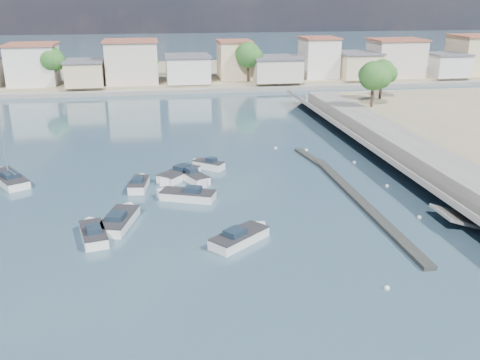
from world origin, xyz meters
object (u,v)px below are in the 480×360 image
Objects in this scene: motorboat_a at (93,233)px; motorboat_e at (120,220)px; motorboat_c at (185,195)px; motorboat_h at (242,237)px; sailboat at (8,178)px; motorboat_d at (177,175)px; motorboat_b at (139,184)px; motorboat_g at (194,178)px; motorboat_f at (207,165)px.

motorboat_a is 3.10m from motorboat_e.
motorboat_a is at bearing -129.21° from motorboat_e.
motorboat_c is (7.75, 7.24, 0.00)m from motorboat_a.
motorboat_c is 1.09× the size of motorboat_h.
sailboat reaches higher than motorboat_c.
sailboat is (-21.29, 17.68, 0.03)m from motorboat_h.
motorboat_c is at bearing -86.21° from motorboat_d.
motorboat_b is 15.89m from motorboat_h.
motorboat_d is 0.84× the size of motorboat_e.
motorboat_e is 1.30× the size of motorboat_g.
motorboat_b is at bearing -169.93° from motorboat_g.
sailboat is (-17.58, 7.86, 0.03)m from motorboat_c.
motorboat_c is at bearing -104.64° from motorboat_g.
motorboat_f is (8.86, 13.94, -0.00)m from motorboat_e.
motorboat_d is 1.09× the size of motorboat_g.
motorboat_b is 0.79× the size of motorboat_c.
motorboat_f is at bearing 91.92° from motorboat_h.
motorboat_f is at bearing 71.37° from motorboat_c.
motorboat_d and motorboat_h have the same top height.
sailboat reaches higher than motorboat_f.
motorboat_g is at bearing 53.34° from motorboat_a.
motorboat_g is at bearing -8.93° from sailboat.
motorboat_e is at bearing 152.28° from motorboat_h.
motorboat_b is at bearing -144.77° from motorboat_f.
motorboat_b is at bearing 80.21° from motorboat_e.
motorboat_c is 10.50m from motorboat_h.
motorboat_c and motorboat_e have the same top height.
motorboat_c is 19.26m from sailboat.
motorboat_d is 12.14m from motorboat_e.
motorboat_a is 19.60m from motorboat_f.
motorboat_h is (2.42, -14.72, -0.00)m from motorboat_g.
motorboat_h is (3.70, -9.83, -0.00)m from motorboat_c.
motorboat_d is (7.35, 13.27, -0.00)m from motorboat_a.
sailboat reaches higher than motorboat_e.
motorboat_h is 27.67m from sailboat.
motorboat_h is at bearing -75.50° from motorboat_d.
motorboat_g is at bearing 53.99° from motorboat_e.
motorboat_g is at bearing 75.36° from motorboat_c.
motorboat_a is at bearing -123.52° from motorboat_f.
motorboat_h is (11.46, -2.59, -0.00)m from motorboat_a.
motorboat_d is at bearing 61.01° from motorboat_a.
motorboat_e is at bearing -99.79° from motorboat_b.
motorboat_g is 19.09m from sailboat.
motorboat_d and motorboat_e have the same top height.
motorboat_h is (0.63, -18.93, 0.00)m from motorboat_f.
motorboat_c and motorboat_f have the same top height.
sailboat is at bearing -176.56° from motorboat_f.
motorboat_a is 1.01× the size of motorboat_d.
motorboat_h is 0.57× the size of sailboat.
motorboat_d is (3.89, 2.13, -0.00)m from motorboat_b.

